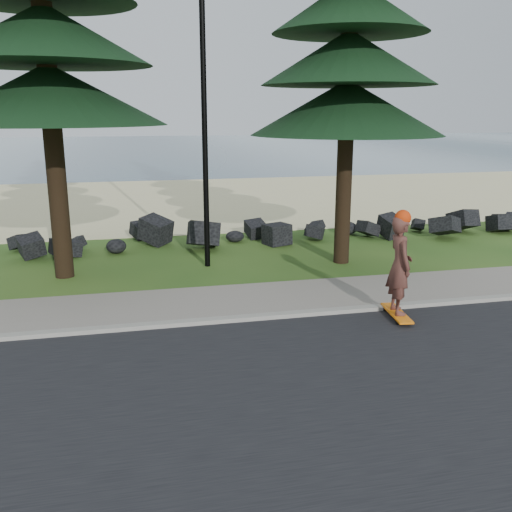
{
  "coord_description": "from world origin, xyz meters",
  "views": [
    {
      "loc": [
        -1.89,
        -10.92,
        3.91
      ],
      "look_at": [
        0.56,
        0.0,
        1.03
      ],
      "focal_mm": 40.0,
      "sensor_mm": 36.0,
      "label": 1
    }
  ],
  "objects": [
    {
      "name": "beach_sand",
      "position": [
        0.0,
        14.5,
        0.01
      ],
      "size": [
        160.0,
        15.0,
        0.01
      ],
      "primitive_type": "cube",
      "color": "beige",
      "rests_on": "ground"
    },
    {
      "name": "lamp_post",
      "position": [
        0.0,
        3.2,
        4.13
      ],
      "size": [
        0.25,
        0.14,
        8.14
      ],
      "color": "black",
      "rests_on": "ground"
    },
    {
      "name": "ground",
      "position": [
        0.0,
        0.0,
        0.0
      ],
      "size": [
        160.0,
        160.0,
        0.0
      ],
      "primitive_type": "plane",
      "color": "#254D18",
      "rests_on": "ground"
    },
    {
      "name": "skateboarder",
      "position": [
        3.03,
        -1.4,
        1.06
      ],
      "size": [
        0.53,
        1.16,
        2.1
      ],
      "rotation": [
        0.0,
        0.0,
        1.45
      ],
      "color": "orange",
      "rests_on": "ground"
    },
    {
      "name": "seawall_boulders",
      "position": [
        0.0,
        5.6,
        0.0
      ],
      "size": [
        60.0,
        2.4,
        1.1
      ],
      "primitive_type": null,
      "color": "black",
      "rests_on": "ground"
    },
    {
      "name": "sidewalk",
      "position": [
        0.0,
        0.2,
        0.04
      ],
      "size": [
        160.0,
        2.0,
        0.08
      ],
      "primitive_type": "cube",
      "color": "gray",
      "rests_on": "ground"
    },
    {
      "name": "ocean",
      "position": [
        0.0,
        51.0,
        0.0
      ],
      "size": [
        160.0,
        58.0,
        0.01
      ],
      "primitive_type": "cube",
      "color": "#355466",
      "rests_on": "ground"
    },
    {
      "name": "road",
      "position": [
        0.0,
        -4.5,
        0.01
      ],
      "size": [
        160.0,
        7.0,
        0.02
      ],
      "primitive_type": "cube",
      "color": "black",
      "rests_on": "ground"
    },
    {
      "name": "kerb",
      "position": [
        0.0,
        -0.9,
        0.05
      ],
      "size": [
        160.0,
        0.2,
        0.1
      ],
      "primitive_type": "cube",
      "color": "gray",
      "rests_on": "ground"
    }
  ]
}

